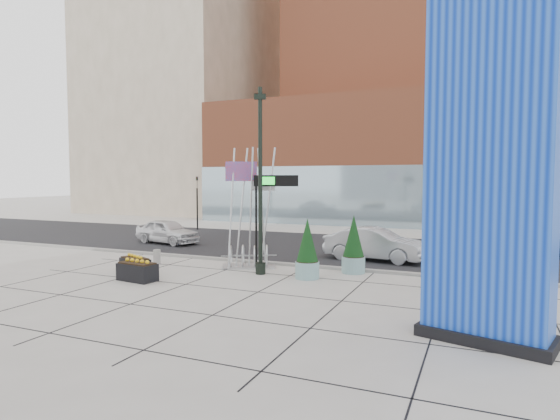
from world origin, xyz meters
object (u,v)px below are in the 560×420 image
at_px(blue_pylon, 491,138).
at_px(lamp_post, 260,199).
at_px(public_art_sculpture, 249,236).
at_px(overhead_street_sign, 271,189).
at_px(car_silver_mid, 375,244).
at_px(concrete_bollard, 157,257).
at_px(car_white_west, 167,232).

xyz_separation_m(blue_pylon, lamp_post, (-8.48, 5.06, -1.79)).
distance_m(public_art_sculpture, overhead_street_sign, 2.41).
bearing_deg(overhead_street_sign, blue_pylon, -54.71).
xyz_separation_m(lamp_post, car_silver_mid, (3.67, 5.04, -2.33)).
relative_size(concrete_bollard, car_silver_mid, 0.14).
relative_size(lamp_post, concrete_bollard, 11.63).
height_order(public_art_sculpture, concrete_bollard, public_art_sculpture).
bearing_deg(overhead_street_sign, car_white_west, 132.43).
bearing_deg(concrete_bollard, overhead_street_sign, 8.36).
bearing_deg(car_white_west, lamp_post, -111.41).
distance_m(blue_pylon, concrete_bollard, 15.53).
bearing_deg(public_art_sculpture, car_silver_mid, 14.44).
bearing_deg(overhead_street_sign, lamp_post, -110.57).
height_order(blue_pylon, public_art_sculpture, blue_pylon).
bearing_deg(blue_pylon, car_white_west, 163.49).
bearing_deg(overhead_street_sign, car_silver_mid, 28.92).
bearing_deg(blue_pylon, concrete_bollard, 174.76).
bearing_deg(concrete_bollard, car_silver_mid, 28.18).
bearing_deg(public_art_sculpture, blue_pylon, -57.43).
height_order(lamp_post, car_white_west, lamp_post).
relative_size(blue_pylon, lamp_post, 1.33).
bearing_deg(car_white_west, overhead_street_sign, -106.82).
height_order(car_white_west, car_silver_mid, car_silver_mid).
distance_m(overhead_street_sign, car_white_west, 10.76).
bearing_deg(car_white_west, car_silver_mid, -82.37).
relative_size(blue_pylon, public_art_sculpture, 1.91).
distance_m(public_art_sculpture, car_silver_mid, 6.18).
bearing_deg(car_silver_mid, concrete_bollard, 124.79).
bearing_deg(lamp_post, public_art_sculpture, 133.76).
xyz_separation_m(car_white_west, car_silver_mid, (12.78, -0.88, 0.05)).
height_order(overhead_street_sign, car_silver_mid, overhead_street_sign).
distance_m(lamp_post, public_art_sculpture, 2.37).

